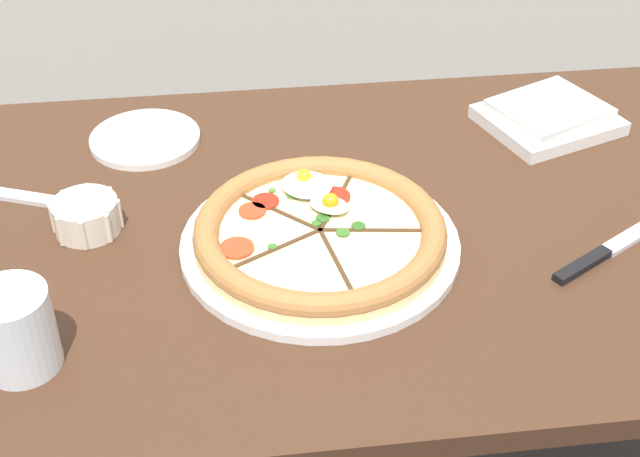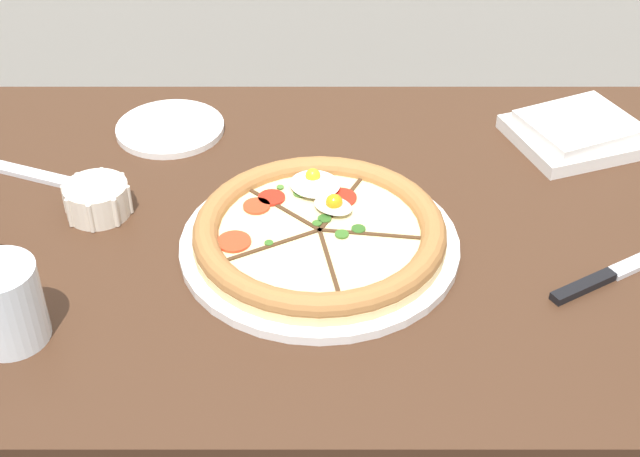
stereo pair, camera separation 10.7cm
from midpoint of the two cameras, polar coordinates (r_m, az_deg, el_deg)
name	(u,v)px [view 1 (the left image)]	position (r m, az deg, el deg)	size (l,w,h in m)	color
dining_table	(335,289)	(1.21, -1.60, -3.97)	(1.26, 0.73, 0.74)	#422819
pizza	(320,234)	(1.08, -2.86, -0.48)	(0.34, 0.34, 0.05)	white
ramekin_bowl	(86,215)	(1.16, -17.33, 0.73)	(0.09, 0.09, 0.04)	silver
napkin_folded	(548,116)	(1.36, 12.23, 6.97)	(0.22, 0.20, 0.04)	silver
knife_spare	(614,247)	(1.13, 15.75, -1.24)	(0.19, 0.13, 0.01)	silver
water_glass	(17,334)	(0.99, -21.86, -6.43)	(0.08, 0.08, 0.09)	white
side_saucer	(145,139)	(1.33, -13.43, 5.53)	(0.16, 0.16, 0.01)	white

